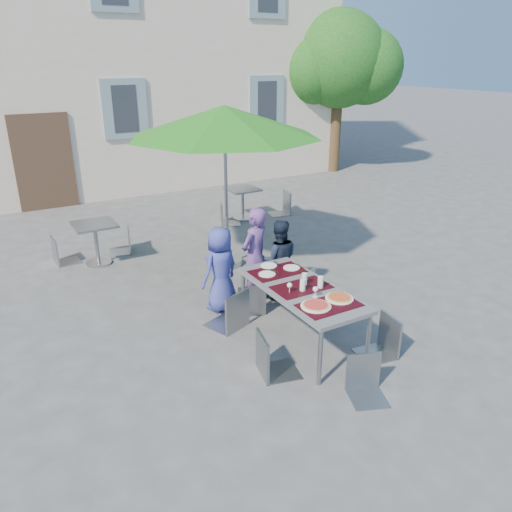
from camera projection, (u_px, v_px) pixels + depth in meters
ground at (296, 321)px, 6.85m from camera, size 90.00×90.00×0.00m
building at (76, 1)px, 14.29m from camera, size 13.60×8.20×11.10m
tree at (339, 61)px, 14.73m from camera, size 3.60×3.00×4.70m
dining_table at (301, 291)px, 6.11m from camera, size 0.80×1.85×0.76m
pizza_near_left at (316, 305)px, 5.61m from camera, size 0.35×0.35×0.03m
pizza_near_right at (339, 298)px, 5.79m from camera, size 0.33×0.33×0.03m
glassware at (308, 283)px, 6.02m from camera, size 0.47×0.41×0.15m
place_settings at (276, 269)px, 6.59m from camera, size 0.65×0.45×0.01m
child_0 at (221, 269)px, 6.96m from camera, size 0.69×0.55×1.23m
child_1 at (255, 256)px, 7.14m from camera, size 0.62×0.53×1.43m
child_2 at (279, 260)px, 7.29m from camera, size 0.68×0.55×1.22m
chair_0 at (231, 287)px, 6.46m from camera, size 0.58×0.59×1.02m
chair_1 at (251, 280)px, 6.87m from camera, size 0.49×0.49×0.88m
chair_2 at (302, 267)px, 7.26m from camera, size 0.51×0.52×0.90m
chair_3 at (271, 331)px, 5.50m from camera, size 0.52×0.51×0.96m
chair_4 at (385, 314)px, 5.90m from camera, size 0.47×0.46×0.92m
chair_5 at (368, 354)px, 5.19m from camera, size 0.49×0.49×0.85m
patio_umbrella at (225, 122)px, 7.79m from camera, size 3.10×3.10×2.68m
cafe_table_0 at (96, 237)px, 8.55m from camera, size 0.69×0.69×0.74m
bg_chair_l_0 at (58, 235)px, 8.57m from camera, size 0.42×0.42×0.90m
bg_chair_r_0 at (122, 226)px, 9.07m from camera, size 0.48×0.48×0.88m
cafe_table_1 at (243, 199)px, 10.98m from camera, size 0.65×0.65×0.70m
bg_chair_l_1 at (226, 200)px, 10.61m from camera, size 0.53×0.53×0.91m
bg_chair_r_1 at (283, 189)px, 11.30m from camera, size 0.52×0.51×0.99m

